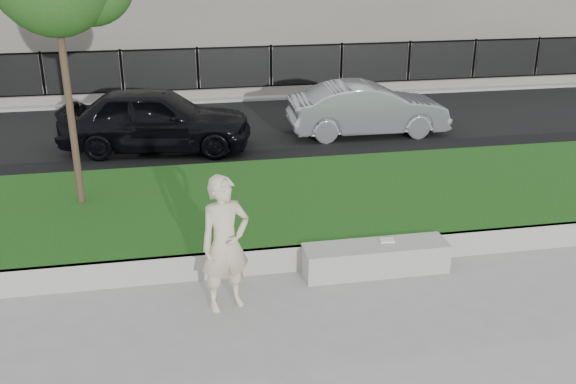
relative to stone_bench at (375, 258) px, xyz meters
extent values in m
plane|color=gray|center=(-1.31, -0.80, -0.22)|extent=(90.00, 90.00, 0.00)
cube|color=#15360D|center=(-1.31, 2.20, -0.02)|extent=(34.00, 4.00, 0.40)
cube|color=#99968F|center=(-1.31, 0.24, -0.02)|extent=(34.00, 0.08, 0.40)
cube|color=black|center=(-1.31, 7.70, -0.20)|extent=(34.00, 7.00, 0.04)
cube|color=gray|center=(-1.31, 12.20, -0.16)|extent=(34.00, 3.00, 0.12)
cube|color=slate|center=(-1.31, 11.20, 0.02)|extent=(32.00, 0.30, 0.24)
cube|color=black|center=(-1.31, 11.20, 0.65)|extent=(32.00, 0.04, 1.50)
cube|color=black|center=(-1.31, 11.20, 1.35)|extent=(32.00, 0.05, 0.05)
cube|color=black|center=(-1.31, 11.20, 0.15)|extent=(32.00, 0.05, 0.05)
cube|color=#99968F|center=(0.00, 0.00, 0.00)|extent=(2.13, 0.53, 0.43)
imported|color=beige|center=(-2.23, -0.55, 0.70)|extent=(0.78, 0.63, 1.84)
cube|color=white|center=(0.20, 0.09, 0.23)|extent=(0.23, 0.17, 0.02)
cylinder|color=#38281C|center=(-4.40, 2.61, 2.66)|extent=(0.12, 0.12, 4.95)
imported|color=black|center=(-3.14, 6.43, 0.55)|extent=(4.50, 2.39, 1.46)
imported|color=#919399|center=(1.96, 6.76, 0.46)|extent=(3.91, 1.42, 1.28)
camera|label=1|loc=(-2.81, -7.98, 4.36)|focal=40.00mm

